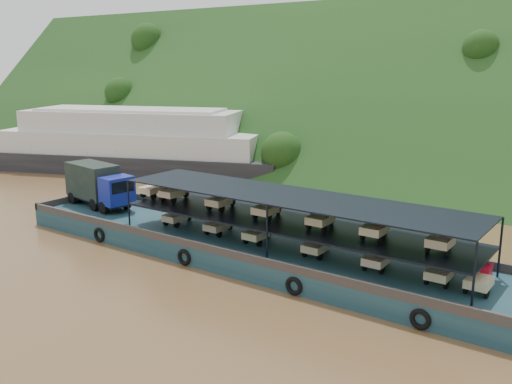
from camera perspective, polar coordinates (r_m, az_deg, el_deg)
The scene contains 4 objects.
ground at distance 38.51m, azimuth -0.16°, elevation -5.86°, with size 160.00×160.00×0.00m, color brown.
hillside at distance 70.09m, azimuth 17.24°, elevation 2.21°, with size 140.00×28.00×28.00m, color #183B15.
cargo_barge at distance 37.69m, azimuth -2.57°, elevation -4.48°, with size 35.03×7.18×4.54m.
passenger_ferry at distance 67.42m, azimuth -12.28°, elevation 4.76°, with size 36.05×21.23×7.14m.
Camera 1 is at (21.20, -29.63, 12.49)m, focal length 40.00 mm.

